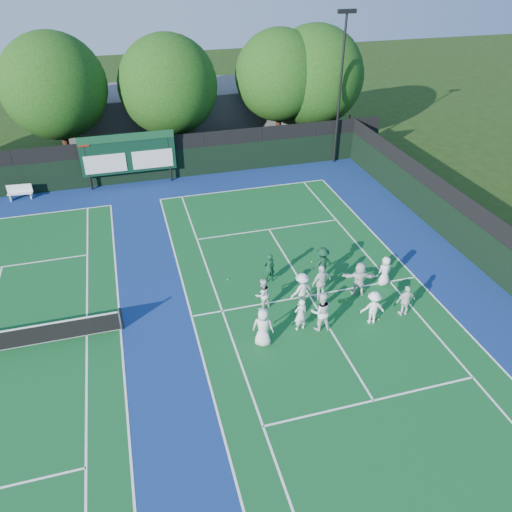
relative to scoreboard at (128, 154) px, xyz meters
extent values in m
plane|color=#1A320D|center=(7.01, -15.59, -2.19)|extent=(120.00, 120.00, 0.00)
cube|color=navy|center=(1.01, -14.59, -2.19)|extent=(34.00, 32.00, 0.01)
cube|color=#115523|center=(7.01, -14.59, -2.18)|extent=(10.97, 23.77, 0.00)
cube|color=white|center=(7.01, -2.70, -2.18)|extent=(10.97, 0.08, 0.00)
cube|color=white|center=(1.53, -14.59, -2.18)|extent=(0.08, 23.77, 0.00)
cube|color=white|center=(12.50, -14.59, -2.18)|extent=(0.08, 23.77, 0.00)
cube|color=white|center=(2.90, -14.59, -2.18)|extent=(0.08, 23.77, 0.00)
cube|color=white|center=(11.13, -14.59, -2.18)|extent=(0.08, 23.77, 0.00)
cube|color=white|center=(7.01, -20.99, -2.18)|extent=(8.23, 0.08, 0.00)
cube|color=white|center=(7.01, -8.19, -2.18)|extent=(8.23, 0.08, 0.00)
cube|color=white|center=(7.01, -14.59, -2.18)|extent=(0.08, 12.80, 0.00)
cube|color=white|center=(-6.99, -2.70, -2.18)|extent=(10.97, 0.08, 0.00)
cube|color=white|center=(-1.50, -14.59, -2.18)|extent=(0.08, 23.77, 0.00)
cube|color=white|center=(-2.87, -14.59, -2.18)|extent=(0.08, 23.77, 0.00)
cube|color=white|center=(-6.99, -8.19, -2.18)|extent=(8.23, 0.08, 0.00)
cube|color=black|center=(1.01, 0.41, -1.19)|extent=(34.00, 0.08, 2.00)
cube|color=black|center=(1.01, 0.41, 0.31)|extent=(34.00, 0.05, 1.00)
cube|color=black|center=(16.01, -14.59, -1.19)|extent=(0.08, 32.00, 2.00)
cube|color=black|center=(16.01, -14.59, 0.31)|extent=(0.05, 32.00, 1.00)
cylinder|color=black|center=(-2.59, 0.01, -0.44)|extent=(0.16, 0.16, 3.50)
cylinder|color=black|center=(2.61, 0.01, -0.44)|extent=(0.16, 0.16, 3.50)
cube|color=black|center=(0.01, 0.01, 0.01)|extent=(6.00, 0.15, 2.60)
cube|color=#124124|center=(0.01, -0.09, 1.11)|extent=(6.00, 0.05, 0.50)
cube|color=silver|center=(-1.49, -0.09, -0.49)|extent=(2.60, 0.04, 1.20)
cube|color=silver|center=(1.51, -0.09, -0.49)|extent=(2.60, 0.04, 1.20)
cube|color=maroon|center=(-2.59, -0.09, 1.01)|extent=(0.70, 0.04, 0.50)
cube|color=#5A5A5F|center=(5.01, 8.41, -0.19)|extent=(18.00, 6.00, 4.00)
cylinder|color=black|center=(14.51, 0.11, 2.81)|extent=(0.16, 0.16, 10.00)
cube|color=black|center=(14.51, 0.11, 7.81)|extent=(1.20, 0.30, 0.25)
cylinder|color=black|center=(-1.39, -14.59, -1.64)|extent=(0.10, 0.10, 1.10)
cube|color=white|center=(-6.87, -0.29, -1.77)|extent=(1.52, 0.51, 0.06)
cube|color=white|center=(-6.87, -0.14, -1.49)|extent=(1.50, 0.18, 0.50)
cube|color=white|center=(-7.47, -0.29, -1.99)|extent=(0.09, 0.35, 0.40)
cube|color=white|center=(-6.27, -0.29, -1.99)|extent=(0.09, 0.35, 0.40)
cylinder|color=black|center=(-3.99, 3.91, -0.59)|extent=(0.44, 0.44, 3.20)
sphere|color=#143C0D|center=(-3.99, 3.91, 3.56)|extent=(6.79, 6.79, 6.79)
sphere|color=#143C0D|center=(-3.39, 4.21, 2.88)|extent=(4.75, 4.75, 4.75)
cylinder|color=black|center=(3.37, 3.91, -0.81)|extent=(0.44, 0.44, 2.77)
sphere|color=#143C0D|center=(3.37, 3.91, 3.13)|extent=(6.81, 6.81, 6.81)
sphere|color=#143C0D|center=(3.97, 4.21, 2.45)|extent=(4.76, 4.76, 4.76)
cylinder|color=black|center=(11.42, 3.91, -0.66)|extent=(0.44, 0.44, 3.06)
sphere|color=#143C0D|center=(11.42, 3.91, 3.29)|extent=(6.46, 6.46, 6.46)
sphere|color=#143C0D|center=(12.02, 4.21, 2.64)|extent=(4.52, 4.52, 4.52)
cylinder|color=black|center=(14.14, 3.91, -0.91)|extent=(0.44, 0.44, 2.56)
sphere|color=#143C0D|center=(14.14, 3.91, 3.08)|extent=(7.21, 7.21, 7.21)
sphere|color=#143C0D|center=(14.74, 4.21, 2.36)|extent=(5.05, 5.05, 5.05)
sphere|color=#AFC917|center=(4.65, -16.31, -2.16)|extent=(0.07, 0.07, 0.07)
sphere|color=#AFC917|center=(10.18, -12.03, -2.16)|extent=(0.07, 0.07, 0.07)
sphere|color=#AFC917|center=(9.28, -17.00, -2.16)|extent=(0.07, 0.07, 0.07)
sphere|color=#AFC917|center=(3.67, -12.33, -2.16)|extent=(0.07, 0.07, 0.07)
sphere|color=#AFC917|center=(8.12, -12.00, -2.16)|extent=(0.07, 0.07, 0.07)
sphere|color=#AFC917|center=(8.27, -15.44, -2.16)|extent=(0.07, 0.07, 0.07)
imported|color=white|center=(4.04, -17.07, -1.31)|extent=(1.01, 0.86, 1.75)
imported|color=white|center=(5.80, -16.62, -1.41)|extent=(0.62, 0.45, 1.55)
imported|color=white|center=(6.62, -16.81, -1.28)|extent=(0.96, 0.78, 1.83)
imported|color=white|center=(8.90, -17.02, -1.40)|extent=(1.11, 0.76, 1.57)
imported|color=white|center=(10.49, -16.94, -1.44)|extent=(0.89, 0.37, 1.51)
imported|color=white|center=(4.67, -14.83, -1.42)|extent=(0.90, 0.81, 1.53)
imported|color=silver|center=(6.41, -15.09, -1.36)|extent=(1.20, 0.88, 1.67)
imported|color=white|center=(7.41, -14.86, -1.31)|extent=(1.12, 0.69, 1.77)
imported|color=silver|center=(9.22, -15.01, -1.35)|extent=(1.64, 0.94, 1.69)
imported|color=white|center=(10.72, -14.64, -1.44)|extent=(0.80, 0.59, 1.50)
imported|color=#103C24|center=(5.54, -12.99, -1.42)|extent=(0.60, 0.43, 1.55)
imported|color=#0E341F|center=(8.07, -13.37, -1.35)|extent=(1.18, 0.80, 1.68)
camera|label=1|loc=(-0.33, -31.56, 11.82)|focal=35.00mm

